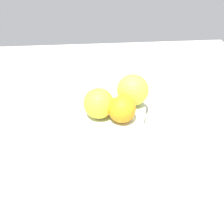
% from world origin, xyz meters
% --- Properties ---
extents(ground_plane, '(1.10, 1.10, 0.02)m').
position_xyz_m(ground_plane, '(0.00, 0.00, -0.01)').
color(ground_plane, '#BCB29E').
extents(fruit_bowl, '(0.18, 0.18, 0.04)m').
position_xyz_m(fruit_bowl, '(0.00, 0.00, 0.02)').
color(fruit_bowl, silver).
rests_on(fruit_bowl, ground_plane).
extents(orange_in_bowl_0, '(0.07, 0.07, 0.07)m').
position_xyz_m(orange_in_bowl_0, '(-0.02, 0.06, 0.07)').
color(orange_in_bowl_0, orange).
rests_on(orange_in_bowl_0, fruit_bowl).
extents(orange_in_bowl_1, '(0.07, 0.07, 0.07)m').
position_xyz_m(orange_in_bowl_1, '(0.04, 0.03, 0.07)').
color(orange_in_bowl_1, yellow).
rests_on(orange_in_bowl_1, fruit_bowl).
extents(orange_in_bowl_2, '(0.08, 0.08, 0.08)m').
position_xyz_m(orange_in_bowl_2, '(-0.05, -0.01, 0.08)').
color(orange_in_bowl_2, yellow).
rests_on(orange_in_bowl_2, fruit_bowl).
extents(folded_napkin, '(0.18, 0.18, 0.00)m').
position_xyz_m(folded_napkin, '(0.05, -0.24, 0.00)').
color(folded_napkin, silver).
rests_on(folded_napkin, ground_plane).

